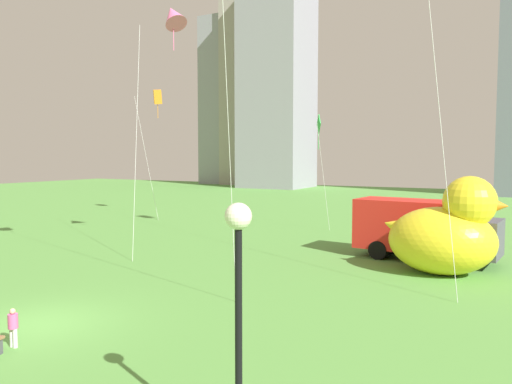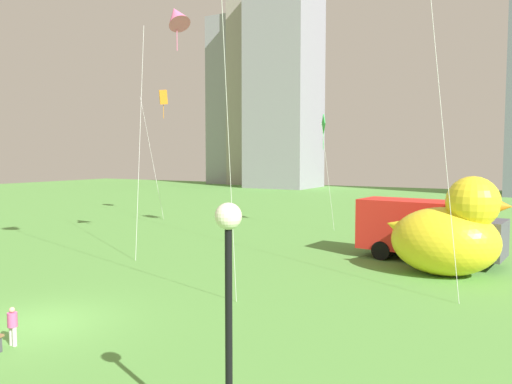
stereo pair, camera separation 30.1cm
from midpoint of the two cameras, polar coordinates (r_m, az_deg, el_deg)
ground_plane at (r=16.44m, az=-23.30°, el=-13.74°), size 140.00×140.00×0.00m
person_child at (r=14.77m, az=-25.64°, el=-13.55°), size 0.25×0.25×1.03m
giant_inflatable_duck at (r=22.13m, az=21.67°, el=-4.43°), size 5.01×3.22×4.15m
lamppost at (r=8.01m, az=-2.09°, el=-8.68°), size 0.44×0.44×4.22m
box_truck at (r=24.91m, az=19.22°, el=-4.16°), size 6.69×2.98×2.85m
city_skyline at (r=78.14m, az=14.21°, el=12.57°), size 73.97×15.80×40.86m
kite_pink at (r=26.46m, az=-8.77°, el=19.30°), size 3.58×3.47×12.68m
kite_green at (r=33.42m, az=8.04°, el=7.37°), size 1.14×1.35×7.72m
kite_orange at (r=41.22m, az=-10.40°, el=10.60°), size 2.56×1.99×10.31m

